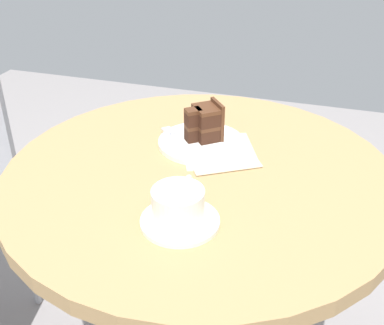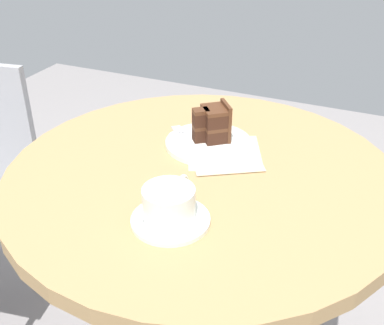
% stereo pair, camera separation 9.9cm
% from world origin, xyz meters
% --- Properties ---
extents(cafe_table, '(0.86, 0.86, 0.74)m').
position_xyz_m(cafe_table, '(0.00, 0.00, 0.63)').
color(cafe_table, '#A37F51').
rests_on(cafe_table, ground).
extents(saucer, '(0.15, 0.15, 0.01)m').
position_xyz_m(saucer, '(-0.19, -0.02, 0.75)').
color(saucer, silver).
rests_on(saucer, cafe_table).
extents(coffee_cup, '(0.13, 0.10, 0.06)m').
position_xyz_m(coffee_cup, '(-0.19, -0.01, 0.78)').
color(coffee_cup, silver).
rests_on(coffee_cup, saucer).
extents(teaspoon, '(0.11, 0.04, 0.00)m').
position_xyz_m(teaspoon, '(-0.18, 0.04, 0.76)').
color(teaspoon, '#B7B7BC').
rests_on(teaspoon, saucer).
extents(cake_plate, '(0.20, 0.20, 0.01)m').
position_xyz_m(cake_plate, '(0.11, 0.03, 0.75)').
color(cake_plate, silver).
rests_on(cake_plate, cafe_table).
extents(cake_slice, '(0.09, 0.09, 0.09)m').
position_xyz_m(cake_slice, '(0.12, 0.02, 0.80)').
color(cake_slice, '#381E14').
rests_on(cake_slice, cake_plate).
extents(fork, '(0.12, 0.11, 0.00)m').
position_xyz_m(fork, '(0.10, 0.09, 0.76)').
color(fork, '#B7B7BC').
rests_on(fork, cake_plate).
extents(napkin, '(0.23, 0.22, 0.00)m').
position_xyz_m(napkin, '(0.08, -0.02, 0.75)').
color(napkin, beige).
rests_on(napkin, cafe_table).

